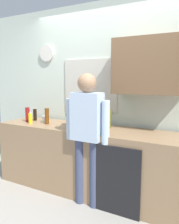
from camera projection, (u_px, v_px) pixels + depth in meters
The scene contains 14 objects.
ground_plane at pixel (87, 204), 2.81m from camera, with size 8.00×8.00×0.00m, color #9E998E.
kitchen_counter at pixel (98, 162), 3.00m from camera, with size 2.97×0.64×0.89m, color #937251.
dishwasher_panel at pixel (116, 181), 2.54m from camera, with size 0.56×0.02×0.80m, color black.
back_wall_assembly at pixel (115, 92), 3.19m from camera, with size 4.57×0.42×2.60m.
coffee_maker at pixel (88, 119), 2.87m from camera, with size 0.20×0.20×0.33m.
bottle_olive_oil at pixel (108, 119), 2.96m from camera, with size 0.06×0.06×0.25m, color olive.
bottle_dark_sauce at pixel (35, 115), 3.53m from camera, with size 0.06×0.06×0.18m, color black.
bottle_amber_beer at pixel (47, 116), 3.25m from camera, with size 0.06×0.06×0.23m, color brown.
bottle_green_wine at pixel (93, 114), 3.19m from camera, with size 0.07×0.07×0.30m, color #195923.
bottle_red_vinegar at pixel (28, 115), 3.42m from camera, with size 0.06×0.06×0.22m, color maroon.
cup_white_mug at pixel (45, 119), 3.39m from camera, with size 0.08×0.08×0.10m, color white.
potted_plant at pixel (71, 116), 3.12m from camera, with size 0.15×0.15×0.23m.
dish_soap at pixel (30, 118), 3.30m from camera, with size 0.06×0.06×0.18m.
person_at_sink at pixel (87, 129), 2.67m from camera, with size 0.57×0.22×1.60m.
Camera 1 is at (1.27, -2.28, 1.54)m, focal length 36.33 mm.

